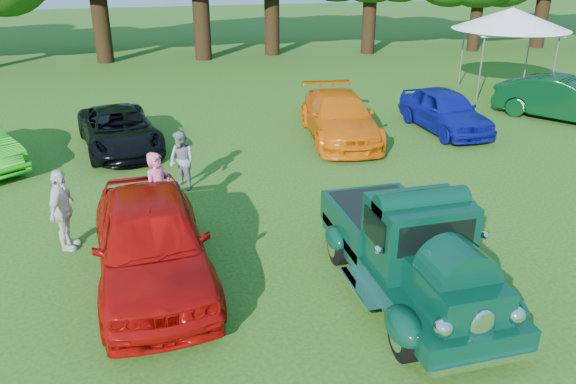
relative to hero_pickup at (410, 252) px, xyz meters
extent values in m
plane|color=#214A11|center=(-1.50, 0.59, -0.84)|extent=(120.00, 120.00, 0.00)
cylinder|color=black|center=(-0.86, -1.65, -0.45)|extent=(0.23, 0.77, 0.77)
cylinder|color=black|center=(0.86, -1.65, -0.45)|extent=(0.23, 0.77, 0.77)
cylinder|color=black|center=(-0.86, 1.31, -0.45)|extent=(0.23, 0.77, 0.77)
cylinder|color=black|center=(0.86, 1.31, -0.45)|extent=(0.23, 0.77, 0.77)
cube|color=black|center=(0.00, -0.09, -0.30)|extent=(1.79, 4.68, 0.35)
cube|color=black|center=(0.00, -1.50, 0.12)|extent=(1.14, 1.51, 0.64)
cube|color=black|center=(0.00, -0.23, 0.47)|extent=(1.62, 1.20, 1.25)
cube|color=black|center=(0.00, -0.80, 0.69)|extent=(1.35, 0.06, 0.54)
cube|color=black|center=(0.00, 1.33, -0.01)|extent=(1.79, 2.13, 0.60)
cube|color=black|center=(0.00, 1.33, 0.28)|extent=(1.54, 1.87, 0.05)
ellipsoid|color=black|center=(-0.89, -1.65, -0.26)|extent=(0.52, 0.89, 0.52)
ellipsoid|color=black|center=(0.89, -1.65, -0.26)|extent=(0.52, 0.89, 0.52)
ellipsoid|color=black|center=(-0.93, 1.31, -0.27)|extent=(0.40, 0.75, 0.44)
ellipsoid|color=black|center=(0.93, 1.31, -0.27)|extent=(0.40, 0.75, 0.44)
ellipsoid|color=white|center=(0.00, -2.28, -0.01)|extent=(0.42, 0.13, 0.62)
sphere|color=white|center=(-0.58, -2.20, 0.06)|extent=(0.29, 0.29, 0.29)
sphere|color=white|center=(0.58, -2.20, 0.06)|extent=(0.29, 0.29, 0.29)
cube|color=white|center=(0.00, -2.43, -0.48)|extent=(1.68, 0.11, 0.11)
cube|color=white|center=(0.00, 2.40, -0.42)|extent=(1.68, 0.11, 0.11)
imported|color=#9C0806|center=(-4.45, 1.58, 0.02)|extent=(2.26, 5.11, 1.71)
imported|color=black|center=(-5.12, 9.75, -0.19)|extent=(2.87, 4.92, 1.29)
imported|color=orange|center=(1.91, 9.01, -0.10)|extent=(2.76, 5.35, 1.48)
imported|color=navy|center=(5.74, 8.95, -0.11)|extent=(1.81, 4.30, 1.45)
imported|color=black|center=(10.64, 9.04, -0.06)|extent=(4.01, 4.87, 1.57)
imported|color=#DD5B77|center=(-4.19, 3.65, 0.09)|extent=(0.80, 0.78, 1.85)
imported|color=gray|center=(-3.50, 6.00, -0.06)|extent=(0.92, 0.96, 1.55)
imported|color=silver|center=(-6.15, 3.36, 0.04)|extent=(0.70, 1.10, 1.75)
cube|color=white|center=(11.03, 13.33, 1.85)|extent=(4.09, 4.09, 0.13)
cone|color=white|center=(11.03, 13.33, 2.34)|extent=(6.00, 6.00, 0.88)
cylinder|color=slate|center=(9.19, 12.32, 0.48)|extent=(0.07, 0.07, 2.63)
cylinder|color=slate|center=(10.03, 15.17, 0.48)|extent=(0.07, 0.07, 2.63)
cylinder|color=slate|center=(12.03, 11.49, 0.48)|extent=(0.07, 0.07, 2.63)
cylinder|color=slate|center=(12.87, 14.33, 0.48)|extent=(0.07, 0.07, 2.63)
cylinder|color=#2F200F|center=(-6.05, 25.71, 1.48)|extent=(0.93, 0.93, 4.63)
cylinder|color=#2F200F|center=(-0.59, 25.22, 1.54)|extent=(0.95, 0.95, 4.75)
cylinder|color=#2F200F|center=(3.65, 25.82, 1.39)|extent=(0.89, 0.89, 4.46)
cylinder|color=#2F200F|center=(9.40, 24.74, 1.20)|extent=(0.81, 0.81, 4.07)
cylinder|color=#2F200F|center=(16.15, 23.90, 0.94)|extent=(0.71, 0.71, 3.56)
cylinder|color=#2F200F|center=(21.01, 24.13, 1.33)|extent=(0.87, 0.87, 4.34)
camera|label=1|loc=(-4.36, -7.91, 4.92)|focal=35.00mm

